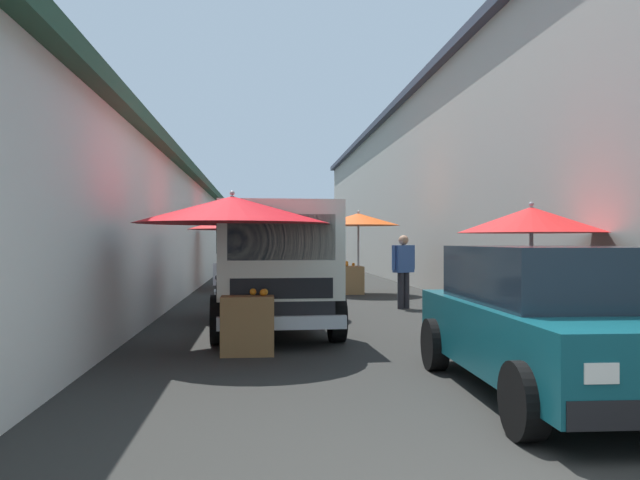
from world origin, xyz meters
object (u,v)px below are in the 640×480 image
object	(u,v)px
fruit_stall_far_right	(532,237)
parked_scooter	(220,285)
fruit_stall_near_right	(259,232)
fruit_stall_far_left	(234,225)
fruit_stall_near_left	(243,229)
delivery_truck	(275,270)
fruit_stall_mid_lane	(356,233)
vendor_by_crates	(403,266)
hatchback_car	(555,320)

from	to	relation	value
fruit_stall_far_right	parked_scooter	bearing A→B (deg)	36.32
fruit_stall_near_right	parked_scooter	world-z (taller)	fruit_stall_near_right
fruit_stall_far_left	fruit_stall_far_right	world-z (taller)	fruit_stall_far_left
fruit_stall_far_left	fruit_stall_near_left	size ratio (longest dim) A/B	0.98
fruit_stall_far_left	delivery_truck	size ratio (longest dim) A/B	0.53
parked_scooter	fruit_stall_mid_lane	bearing A→B (deg)	-57.79
fruit_stall_far_left	fruit_stall_mid_lane	size ratio (longest dim) A/B	1.12
fruit_stall_near_left	vendor_by_crates	world-z (taller)	fruit_stall_near_left
vendor_by_crates	hatchback_car	bearing A→B (deg)	177.99
fruit_stall_far_left	vendor_by_crates	distance (m)	6.38
parked_scooter	fruit_stall_near_right	bearing A→B (deg)	-162.34
vendor_by_crates	fruit_stall_far_right	bearing A→B (deg)	-171.11
fruit_stall_near_left	parked_scooter	world-z (taller)	fruit_stall_near_left
delivery_truck	parked_scooter	distance (m)	5.69
fruit_stall_far_left	delivery_truck	world-z (taller)	fruit_stall_far_left
fruit_stall_far_left	fruit_stall_far_right	bearing A→B (deg)	-86.11
fruit_stall_far_left	fruit_stall_near_right	distance (m)	4.03
hatchback_car	fruit_stall_far_left	bearing A→B (deg)	49.90
fruit_stall_far_left	parked_scooter	xyz separation A→B (m)	(6.97, 0.63, -1.26)
fruit_stall_far_left	delivery_truck	xyz separation A→B (m)	(1.44, -0.58, -0.67)
hatchback_car	parked_scooter	size ratio (longest dim) A/B	2.33
parked_scooter	fruit_stall_near_left	bearing A→B (deg)	-4.90
fruit_stall_near_right	fruit_stall_far_right	world-z (taller)	fruit_stall_near_right
fruit_stall_mid_lane	hatchback_car	world-z (taller)	fruit_stall_mid_lane
fruit_stall_near_right	fruit_stall_far_right	bearing A→B (deg)	-133.20
fruit_stall_far_right	delivery_truck	world-z (taller)	delivery_truck
fruit_stall_near_left	fruit_stall_near_right	bearing A→B (deg)	-176.24
fruit_stall_far_left	vendor_by_crates	size ratio (longest dim) A/B	1.62
hatchback_car	vendor_by_crates	size ratio (longest dim) A/B	2.41
hatchback_car	fruit_stall_far_right	bearing A→B (deg)	-19.49
fruit_stall_near_right	fruit_stall_near_left	bearing A→B (deg)	3.76
fruit_stall_near_left	hatchback_car	bearing A→B (deg)	-166.80
delivery_truck	fruit_stall_far_right	bearing A→B (deg)	-107.27
vendor_by_crates	parked_scooter	xyz separation A→B (m)	(1.69, 4.13, -0.49)
fruit_stall_near_left	fruit_stall_far_right	bearing A→B (deg)	-158.86
fruit_stall_far_left	fruit_stall_far_right	distance (m)	4.29
fruit_stall_near_left	hatchback_car	size ratio (longest dim) A/B	0.68
hatchback_car	delivery_truck	xyz separation A→B (m)	(4.15, 2.63, 0.30)
fruit_stall_near_right	delivery_truck	distance (m)	2.67
fruit_stall_mid_lane	delivery_truck	distance (m)	8.24
fruit_stall_near_left	parked_scooter	bearing A→B (deg)	175.10
fruit_stall_far_left	hatchback_car	bearing A→B (deg)	-130.10
fruit_stall_near_right	fruit_stall_near_left	distance (m)	7.89
fruit_stall_near_right	vendor_by_crates	xyz separation A→B (m)	(1.26, -3.19, -0.73)
fruit_stall_mid_lane	vendor_by_crates	distance (m)	4.10
fruit_stall_far_right	hatchback_car	size ratio (longest dim) A/B	0.55
fruit_stall_far_right	hatchback_car	bearing A→B (deg)	160.51
vendor_by_crates	parked_scooter	distance (m)	4.49
fruit_stall_mid_lane	hatchback_car	distance (m)	12.02
fruit_stall_far_right	parked_scooter	distance (m)	8.36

